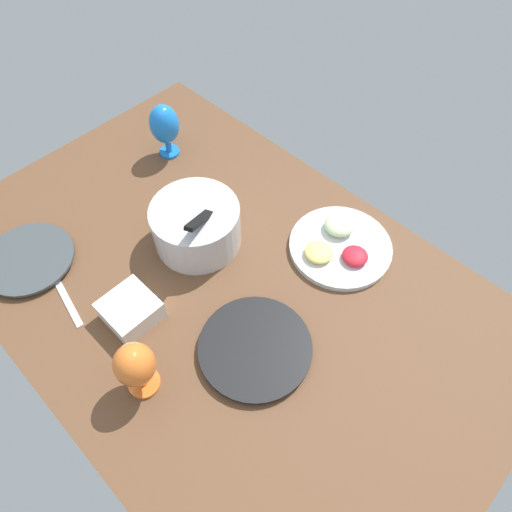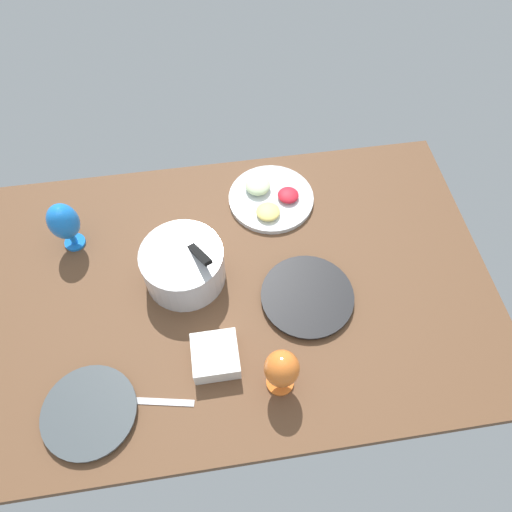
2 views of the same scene
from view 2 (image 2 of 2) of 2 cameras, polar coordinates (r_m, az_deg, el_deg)
ground_plane at (r=152.20cm, az=-2.27°, el=-3.77°), size 160.00×104.00×4.00cm
dinner_plate_left at (r=141.68cm, az=-19.19°, el=-17.14°), size 25.47×25.47×2.17cm
dinner_plate_right at (r=147.91cm, az=6.11°, el=-4.82°), size 28.53×28.53×2.11cm
mixing_bowl at (r=147.22cm, az=-8.64°, el=-1.01°), size 25.11×25.11×19.59cm
fruit_platter at (r=168.17cm, az=1.70°, el=6.97°), size 29.61×29.61×5.49cm
hurricane_glass_orange at (r=127.70cm, az=3.07°, el=-13.32°), size 9.38×9.38×17.51cm
hurricane_glass_blue at (r=160.63cm, az=-21.89°, el=3.72°), size 9.59×9.59×18.83cm
square_bowl_white at (r=137.26cm, az=-4.86°, el=-11.72°), size 12.94×12.94×6.22cm
fork_by_left_plate at (r=138.50cm, az=-11.20°, el=-16.64°), size 18.01×5.23×0.60cm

